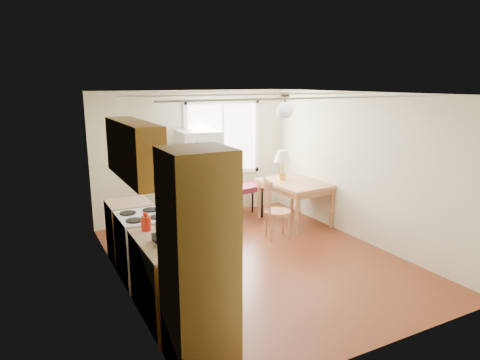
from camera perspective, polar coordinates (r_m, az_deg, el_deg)
room_shell at (r=6.26m, az=2.46°, el=-0.03°), size 4.60×5.60×2.62m
kitchen_run at (r=5.16m, az=-10.79°, el=-7.88°), size 0.65×3.40×2.20m
window_unit at (r=8.64m, az=-2.31°, el=5.61°), size 1.64×0.05×1.51m
pendant_light at (r=6.82m, az=5.99°, el=9.37°), size 0.26×0.26×0.40m
refrigerator at (r=8.08m, az=-5.43°, el=0.30°), size 0.79×0.79×1.78m
bench at (r=8.35m, az=-1.15°, el=-1.44°), size 1.46×0.73×0.64m
dining_table at (r=8.15m, az=7.32°, el=-0.94°), size 1.08×1.38×0.81m
chair at (r=7.33m, az=4.35°, el=-3.36°), size 0.49×0.48×1.05m
table_lamp at (r=8.19m, az=5.69°, el=2.89°), size 0.33×0.33×0.57m
coffee_maker at (r=4.86m, az=-10.04°, el=-6.60°), size 0.23×0.28×0.40m
kettle at (r=5.30m, az=-12.43°, el=-5.61°), size 0.12×0.12×0.23m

